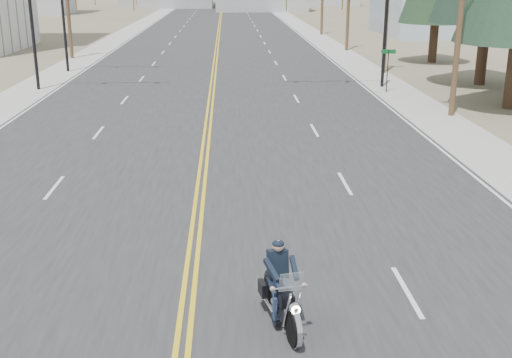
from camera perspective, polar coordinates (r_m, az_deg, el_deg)
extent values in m
cube|color=#303033|center=(79.36, -3.36, 12.65)|extent=(20.00, 200.00, 0.01)
cube|color=#A5A5A0|center=(80.32, -11.79, 12.38)|extent=(3.00, 200.00, 0.01)
cube|color=#A5A5A0|center=(80.05, 5.10, 12.66)|extent=(3.00, 200.00, 0.01)
cylinder|color=black|center=(42.89, -19.22, 12.13)|extent=(0.20, 0.20, 7.00)
cylinder|color=black|center=(42.40, 11.40, 12.69)|extent=(0.20, 0.20, 7.00)
cylinder|color=black|center=(50.60, -16.70, 13.07)|extent=(0.20, 0.20, 7.00)
cylinder|color=black|center=(40.67, 11.60, 9.36)|extent=(0.06, 0.06, 2.60)
cube|color=#0C5926|center=(40.52, 11.71, 11.03)|extent=(0.90, 0.03, 0.25)
cylinder|color=brown|center=(34.09, 17.83, 14.87)|extent=(0.30, 0.30, 11.50)
cylinder|color=#382619|center=(37.49, 21.83, 8.50)|extent=(0.69, 0.69, 3.54)
cylinder|color=#382619|center=(45.27, 19.47, 10.45)|extent=(0.70, 0.70, 4.03)
cylinder|color=#382619|center=(56.07, 15.49, 11.60)|extent=(0.75, 0.75, 3.20)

